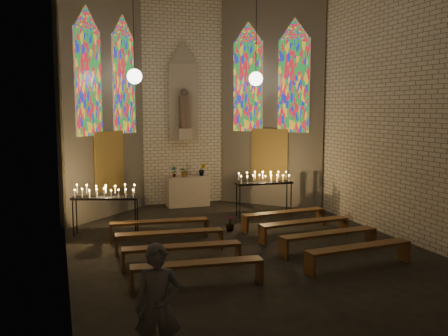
{
  "coord_description": "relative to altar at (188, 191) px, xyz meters",
  "views": [
    {
      "loc": [
        -4.1,
        -10.65,
        3.31
      ],
      "look_at": [
        -0.04,
        1.46,
        1.75
      ],
      "focal_mm": 40.0,
      "sensor_mm": 36.0,
      "label": 1
    }
  ],
  "objects": [
    {
      "name": "votive_stand_right",
      "position": [
        1.83,
        -2.24,
        0.61
      ],
      "size": [
        1.78,
        0.49,
        1.3
      ],
      "rotation": [
        0.0,
        0.0,
        -0.04
      ],
      "color": "black",
      "rests_on": "ground"
    },
    {
      "name": "pew_right_3",
      "position": [
        1.73,
        -7.49,
        -0.12
      ],
      "size": [
        2.48,
        0.56,
        0.47
      ],
      "rotation": [
        0.0,
        0.0,
        0.09
      ],
      "color": "#523217",
      "rests_on": "ground"
    },
    {
      "name": "pew_right_2",
      "position": [
        1.73,
        -6.29,
        -0.12
      ],
      "size": [
        2.48,
        0.56,
        0.47
      ],
      "rotation": [
        0.0,
        0.0,
        0.09
      ],
      "color": "#523217",
      "rests_on": "ground"
    },
    {
      "name": "flower_vase_center",
      "position": [
        -0.11,
        -0.03,
        0.69
      ],
      "size": [
        0.42,
        0.4,
        0.37
      ],
      "primitive_type": "imported",
      "rotation": [
        0.0,
        0.0,
        0.4
      ],
      "color": "#4C723F",
      "rests_on": "altar"
    },
    {
      "name": "visitor",
      "position": [
        -2.98,
        -10.15,
        0.31
      ],
      "size": [
        0.68,
        0.53,
        1.63
      ],
      "primitive_type": "imported",
      "rotation": [
        0.0,
        0.0,
        -0.27
      ],
      "color": "#4C4C56",
      "rests_on": "ground"
    },
    {
      "name": "pew_left_2",
      "position": [
        -1.73,
        -6.29,
        -0.12
      ],
      "size": [
        2.48,
        0.56,
        0.47
      ],
      "rotation": [
        0.0,
        0.0,
        -0.09
      ],
      "color": "#523217",
      "rests_on": "ground"
    },
    {
      "name": "altar",
      "position": [
        0.0,
        0.0,
        0.0
      ],
      "size": [
        1.4,
        0.6,
        1.0
      ],
      "primitive_type": "cube",
      "color": "#AB9E8B",
      "rests_on": "ground"
    },
    {
      "name": "floor",
      "position": [
        0.0,
        -5.45,
        -0.5
      ],
      "size": [
        12.0,
        12.0,
        0.0
      ],
      "primitive_type": "plane",
      "color": "black",
      "rests_on": "ground"
    },
    {
      "name": "aisle_flower_pot",
      "position": [
        0.22,
        -3.71,
        -0.29
      ],
      "size": [
        0.24,
        0.24,
        0.42
      ],
      "primitive_type": "imported",
      "rotation": [
        0.0,
        0.0,
        -0.02
      ],
      "color": "#4C723F",
      "rests_on": "ground"
    },
    {
      "name": "flower_vase_left",
      "position": [
        -0.46,
        -0.01,
        0.68
      ],
      "size": [
        0.21,
        0.15,
        0.37
      ],
      "primitive_type": "imported",
      "rotation": [
        0.0,
        0.0,
        -0.13
      ],
      "color": "#4C723F",
      "rests_on": "altar"
    },
    {
      "name": "room",
      "position": [
        -0.0,
        -2.08,
        3.22
      ],
      "size": [
        8.22,
        12.43,
        7.0
      ],
      "color": "beige",
      "rests_on": "ground"
    },
    {
      "name": "flower_vase_right",
      "position": [
        0.52,
        0.0,
        0.71
      ],
      "size": [
        0.26,
        0.22,
        0.43
      ],
      "primitive_type": "imported",
      "rotation": [
        0.0,
        0.0,
        -0.13
      ],
      "color": "#4C723F",
      "rests_on": "altar"
    },
    {
      "name": "pew_left_1",
      "position": [
        -1.73,
        -5.09,
        -0.12
      ],
      "size": [
        2.48,
        0.56,
        0.47
      ],
      "rotation": [
        0.0,
        0.0,
        -0.09
      ],
      "color": "#523217",
      "rests_on": "ground"
    },
    {
      "name": "pew_left_0",
      "position": [
        -1.73,
        -3.89,
        -0.12
      ],
      "size": [
        2.48,
        0.56,
        0.47
      ],
      "rotation": [
        0.0,
        0.0,
        -0.09
      ],
      "color": "#523217",
      "rests_on": "ground"
    },
    {
      "name": "pew_right_1",
      "position": [
        1.73,
        -5.09,
        -0.12
      ],
      "size": [
        2.48,
        0.56,
        0.47
      ],
      "rotation": [
        0.0,
        0.0,
        0.09
      ],
      "color": "#523217",
      "rests_on": "ground"
    },
    {
      "name": "pew_right_0",
      "position": [
        1.73,
        -3.89,
        -0.12
      ],
      "size": [
        2.48,
        0.56,
        0.47
      ],
      "rotation": [
        0.0,
        0.0,
        0.09
      ],
      "color": "#523217",
      "rests_on": "ground"
    },
    {
      "name": "votive_stand_left",
      "position": [
        -2.98,
        -3.09,
        0.58
      ],
      "size": [
        1.75,
        0.92,
        1.25
      ],
      "rotation": [
        0.0,
        0.0,
        -0.32
      ],
      "color": "black",
      "rests_on": "ground"
    },
    {
      "name": "pew_left_3",
      "position": [
        -1.73,
        -7.49,
        -0.12
      ],
      "size": [
        2.48,
        0.56,
        0.47
      ],
      "rotation": [
        0.0,
        0.0,
        -0.09
      ],
      "color": "#523217",
      "rests_on": "ground"
    }
  ]
}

